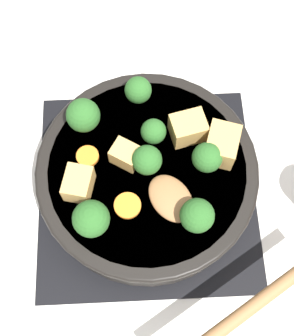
% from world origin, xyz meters
% --- Properties ---
extents(ground_plane, '(2.40, 2.40, 0.00)m').
position_xyz_m(ground_plane, '(0.00, 0.00, 0.00)').
color(ground_plane, white).
extents(front_burner_grate, '(0.31, 0.31, 0.03)m').
position_xyz_m(front_burner_grate, '(0.00, 0.00, 0.01)').
color(front_burner_grate, black).
rests_on(front_burner_grate, ground_plane).
extents(skillet_pan, '(0.40, 0.29, 0.06)m').
position_xyz_m(skillet_pan, '(-0.00, 0.00, 0.06)').
color(skillet_pan, black).
rests_on(skillet_pan, front_burner_grate).
extents(wooden_spoon, '(0.23, 0.25, 0.02)m').
position_xyz_m(wooden_spoon, '(0.08, -0.12, 0.10)').
color(wooden_spoon, olive).
rests_on(wooden_spoon, skillet_pan).
extents(tofu_cube_center_large, '(0.04, 0.05, 0.03)m').
position_xyz_m(tofu_cube_center_large, '(-0.09, -0.02, 0.10)').
color(tofu_cube_center_large, tan).
rests_on(tofu_cube_center_large, skillet_pan).
extents(tofu_cube_near_handle, '(0.04, 0.04, 0.03)m').
position_xyz_m(tofu_cube_near_handle, '(-0.03, 0.01, 0.10)').
color(tofu_cube_near_handle, tan).
rests_on(tofu_cube_near_handle, skillet_pan).
extents(tofu_cube_east_chunk, '(0.05, 0.06, 0.04)m').
position_xyz_m(tofu_cube_east_chunk, '(0.10, 0.02, 0.11)').
color(tofu_cube_east_chunk, tan).
rests_on(tofu_cube_east_chunk, skillet_pan).
extents(tofu_cube_west_chunk, '(0.05, 0.04, 0.03)m').
position_xyz_m(tofu_cube_west_chunk, '(0.05, 0.05, 0.11)').
color(tofu_cube_west_chunk, tan).
rests_on(tofu_cube_west_chunk, skillet_pan).
extents(broccoli_floret_near_spoon, '(0.04, 0.04, 0.05)m').
position_xyz_m(broccoli_floret_near_spoon, '(-0.07, -0.07, 0.12)').
color(broccoli_floret_near_spoon, '#709956').
rests_on(broccoli_floret_near_spoon, skillet_pan).
extents(broccoli_floret_center_top, '(0.04, 0.04, 0.05)m').
position_xyz_m(broccoli_floret_center_top, '(0.07, -0.00, 0.11)').
color(broccoli_floret_center_top, '#709956').
rests_on(broccoli_floret_center_top, skillet_pan).
extents(broccoli_floret_east_rim, '(0.04, 0.04, 0.04)m').
position_xyz_m(broccoli_floret_east_rim, '(-0.01, 0.10, 0.11)').
color(broccoli_floret_east_rim, '#709956').
rests_on(broccoli_floret_east_rim, skillet_pan).
extents(broccoli_floret_west_rim, '(0.04, 0.04, 0.05)m').
position_xyz_m(broccoli_floret_west_rim, '(-0.08, 0.06, 0.12)').
color(broccoli_floret_west_rim, '#709956').
rests_on(broccoli_floret_west_rim, skillet_pan).
extents(broccoli_floret_north_edge, '(0.03, 0.03, 0.04)m').
position_xyz_m(broccoli_floret_north_edge, '(0.01, 0.04, 0.11)').
color(broccoli_floret_north_edge, '#709956').
rests_on(broccoli_floret_north_edge, skillet_pan).
extents(broccoli_floret_south_cluster, '(0.04, 0.04, 0.05)m').
position_xyz_m(broccoli_floret_south_cluster, '(0.00, 0.00, 0.11)').
color(broccoli_floret_south_cluster, '#709956').
rests_on(broccoli_floret_south_cluster, skillet_pan).
extents(broccoli_floret_mid_floret, '(0.04, 0.04, 0.05)m').
position_xyz_m(broccoli_floret_mid_floret, '(0.06, -0.07, 0.11)').
color(broccoli_floret_mid_floret, '#709956').
rests_on(broccoli_floret_mid_floret, skillet_pan).
extents(carrot_slice_orange_thin, '(0.03, 0.03, 0.01)m').
position_xyz_m(carrot_slice_orange_thin, '(-0.08, 0.02, 0.09)').
color(carrot_slice_orange_thin, orange).
rests_on(carrot_slice_orange_thin, skillet_pan).
extents(carrot_slice_near_center, '(0.03, 0.03, 0.01)m').
position_xyz_m(carrot_slice_near_center, '(-0.03, -0.05, 0.09)').
color(carrot_slice_near_center, orange).
rests_on(carrot_slice_near_center, skillet_pan).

